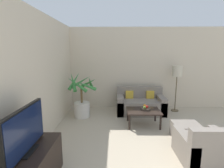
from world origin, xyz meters
TOP-DOWN VIEW (x-y plane):
  - wall_back at (0.00, 5.97)m, footprint 7.80×0.06m
  - wall_left at (-3.13, 2.97)m, footprint 0.06×7.54m
  - television at (-2.77, 2.15)m, footprint 0.18×0.97m
  - potted_palm at (-2.57, 4.97)m, footprint 0.84×0.92m
  - sofa_loveseat at (-0.80, 5.36)m, footprint 1.47×0.80m
  - floor_lamp at (0.35, 5.55)m, footprint 0.30×0.30m
  - coffee_table at (-0.86, 4.40)m, footprint 0.85×0.64m
  - fruit_bowl at (-0.80, 4.44)m, footprint 0.25×0.25m
  - apple_red at (-0.77, 4.43)m, footprint 0.08×0.08m
  - apple_green at (-0.84, 4.38)m, footprint 0.07×0.07m
  - orange_fruit at (-0.82, 4.52)m, footprint 0.08×0.08m
  - armchair at (-0.05, 2.85)m, footprint 0.84×0.86m
  - ottoman at (-0.03, 3.68)m, footprint 0.57×0.51m

SIDE VIEW (x-z plane):
  - ottoman at x=-0.03m, z-range 0.00..0.34m
  - armchair at x=-0.05m, z-range -0.13..0.62m
  - sofa_loveseat at x=-0.80m, z-range -0.12..0.67m
  - coffee_table at x=-0.86m, z-range 0.15..0.55m
  - fruit_bowl at x=-0.80m, z-range 0.40..0.45m
  - apple_green at x=-0.84m, z-range 0.45..0.53m
  - potted_palm at x=-2.57m, z-range -0.17..1.16m
  - orange_fruit at x=-0.82m, z-range 0.45..0.53m
  - apple_red at x=-0.77m, z-range 0.45..0.53m
  - television at x=-2.77m, z-range 0.59..1.20m
  - floor_lamp at x=0.35m, z-range 0.49..1.96m
  - wall_back at x=0.00m, z-range 0.00..2.70m
  - wall_left at x=-3.13m, z-range 0.00..2.70m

